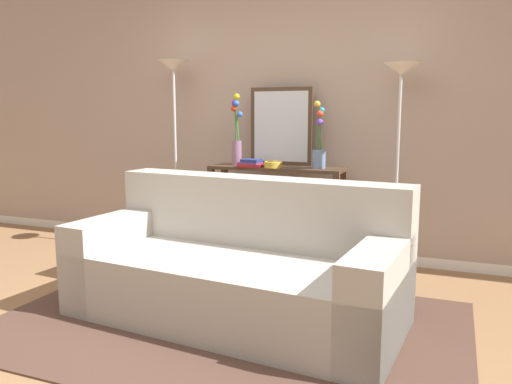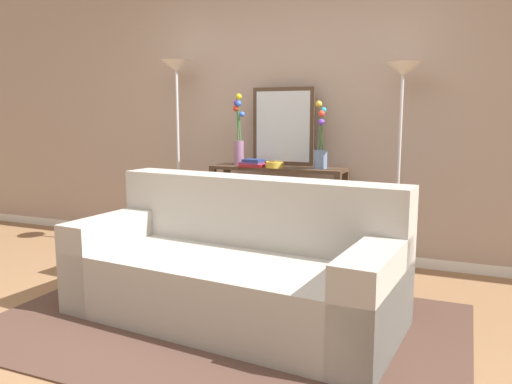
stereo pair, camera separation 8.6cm
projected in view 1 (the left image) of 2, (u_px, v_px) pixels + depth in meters
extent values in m
cube|color=#936B47|center=(169.00, 346.00, 2.87)|extent=(16.00, 16.00, 0.02)
cube|color=white|center=(286.00, 246.00, 4.82)|extent=(12.00, 0.15, 0.09)
cube|color=tan|center=(288.00, 109.00, 4.62)|extent=(12.00, 0.14, 2.51)
cube|color=#51382D|center=(227.00, 325.00, 3.12)|extent=(2.85, 1.87, 0.01)
cube|color=#ADA89E|center=(234.00, 288.00, 3.18)|extent=(2.14, 1.11, 0.42)
cube|color=#ADA89E|center=(257.00, 211.00, 3.41)|extent=(2.09, 0.44, 0.46)
cube|color=#ADA89E|center=(121.00, 256.00, 3.57)|extent=(0.32, 0.95, 0.60)
cube|color=#ADA89E|center=(379.00, 298.00, 2.76)|extent=(0.32, 0.95, 0.60)
cube|color=#473323|center=(276.00, 168.00, 4.37)|extent=(1.18, 0.33, 0.03)
cube|color=#473323|center=(276.00, 245.00, 4.48)|extent=(1.09, 0.28, 0.01)
cube|color=#473323|center=(211.00, 214.00, 4.52)|extent=(0.05, 0.05, 0.82)
cube|color=#473323|center=(335.00, 224.00, 4.10)|extent=(0.05, 0.05, 0.82)
cube|color=#473323|center=(225.00, 209.00, 4.78)|extent=(0.05, 0.05, 0.82)
cube|color=#473323|center=(343.00, 218.00, 4.36)|extent=(0.05, 0.05, 0.82)
cylinder|color=silver|center=(178.00, 249.00, 4.86)|extent=(0.26, 0.26, 0.02)
cylinder|color=silver|center=(176.00, 162.00, 4.73)|extent=(0.02, 0.02, 1.66)
cone|color=silver|center=(173.00, 66.00, 4.59)|extent=(0.28, 0.28, 0.10)
cylinder|color=silver|center=(392.00, 273.00, 4.12)|extent=(0.26, 0.26, 0.02)
cylinder|color=silver|center=(397.00, 177.00, 4.00)|extent=(0.02, 0.02, 1.57)
cone|color=silver|center=(401.00, 69.00, 3.87)|extent=(0.28, 0.28, 0.10)
cube|color=#473323|center=(281.00, 127.00, 4.45)|extent=(0.57, 0.02, 0.69)
cube|color=silver|center=(281.00, 127.00, 4.44)|extent=(0.50, 0.01, 0.62)
cylinder|color=gray|center=(237.00, 153.00, 4.50)|extent=(0.09, 0.09, 0.22)
cylinder|color=#3D7538|center=(237.00, 122.00, 4.45)|extent=(0.04, 0.02, 0.33)
sphere|color=blue|center=(236.00, 104.00, 4.40)|extent=(0.05, 0.05, 0.05)
cylinder|color=#3D7538|center=(237.00, 119.00, 4.44)|extent=(0.04, 0.03, 0.39)
sphere|color=gold|center=(237.00, 97.00, 4.39)|extent=(0.05, 0.05, 0.05)
cylinder|color=#3D7538|center=(236.00, 125.00, 4.45)|extent=(0.02, 0.01, 0.29)
sphere|color=red|center=(234.00, 108.00, 4.42)|extent=(0.05, 0.05, 0.05)
cylinder|color=#3D7538|center=(238.00, 128.00, 4.46)|extent=(0.01, 0.03, 0.23)
sphere|color=blue|center=(240.00, 114.00, 4.43)|extent=(0.05, 0.05, 0.05)
cylinder|color=#3D7538|center=(236.00, 122.00, 4.47)|extent=(0.02, 0.02, 0.33)
sphere|color=#5A1FD9|center=(235.00, 103.00, 4.46)|extent=(0.06, 0.06, 0.06)
cylinder|color=#6B84AD|center=(319.00, 159.00, 4.22)|extent=(0.11, 0.11, 0.16)
cylinder|color=#3D7538|center=(318.00, 127.00, 4.20)|extent=(0.03, 0.04, 0.38)
sphere|color=gold|center=(317.00, 104.00, 4.19)|extent=(0.06, 0.06, 0.06)
cylinder|color=#3D7538|center=(320.00, 132.00, 4.17)|extent=(0.05, 0.02, 0.30)
sphere|color=red|center=(320.00, 114.00, 4.13)|extent=(0.06, 0.06, 0.06)
cylinder|color=#3D7538|center=(319.00, 136.00, 4.18)|extent=(0.03, 0.02, 0.23)
sphere|color=#6B3CD1|center=(320.00, 122.00, 4.14)|extent=(0.05, 0.05, 0.05)
cylinder|color=#3D7538|center=(320.00, 130.00, 4.20)|extent=(0.05, 0.02, 0.33)
sphere|color=#27ADE7|center=(322.00, 110.00, 4.19)|extent=(0.05, 0.05, 0.05)
cylinder|color=gold|center=(273.00, 165.00, 4.28)|extent=(0.16, 0.16, 0.04)
torus|color=gold|center=(273.00, 162.00, 4.27)|extent=(0.16, 0.16, 0.01)
cube|color=maroon|center=(251.00, 165.00, 4.35)|extent=(0.22, 0.16, 0.02)
cube|color=#6B3360|center=(250.00, 163.00, 4.35)|extent=(0.20, 0.15, 0.02)
cube|color=navy|center=(252.00, 161.00, 4.35)|extent=(0.17, 0.14, 0.03)
cube|color=navy|center=(228.00, 250.00, 4.67)|extent=(0.03, 0.18, 0.10)
cube|color=#6B3360|center=(232.00, 251.00, 4.65)|extent=(0.05, 0.17, 0.10)
cube|color=maroon|center=(236.00, 251.00, 4.64)|extent=(0.02, 0.16, 0.10)
cube|color=silver|center=(239.00, 250.00, 4.62)|extent=(0.03, 0.17, 0.13)
cube|color=gold|center=(243.00, 250.00, 4.61)|extent=(0.05, 0.14, 0.13)
cube|color=tan|center=(248.00, 251.00, 4.59)|extent=(0.04, 0.18, 0.12)
cube|color=#1E7075|center=(252.00, 252.00, 4.58)|extent=(0.03, 0.16, 0.11)
cube|color=#B77F33|center=(256.00, 252.00, 4.56)|extent=(0.03, 0.17, 0.12)
cube|color=slate|center=(260.00, 252.00, 4.55)|extent=(0.05, 0.14, 0.13)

